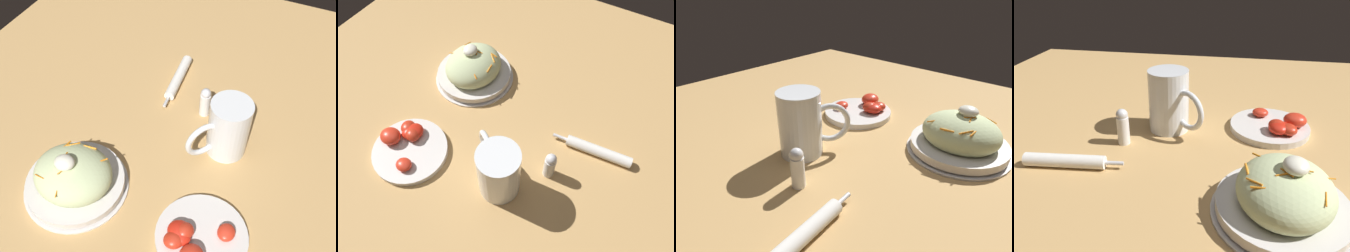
% 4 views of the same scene
% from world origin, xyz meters
% --- Properties ---
extents(ground_plane, '(1.43, 1.43, 0.00)m').
position_xyz_m(ground_plane, '(0.00, 0.00, 0.00)').
color(ground_plane, tan).
extents(salad_plate, '(0.22, 0.22, 0.11)m').
position_xyz_m(salad_plate, '(0.18, 0.20, 0.04)').
color(salad_plate, silver).
rests_on(salad_plate, ground_plane).
extents(beer_mug, '(0.12, 0.14, 0.14)m').
position_xyz_m(beer_mug, '(-0.07, -0.03, 0.07)').
color(beer_mug, white).
rests_on(beer_mug, ground_plane).
extents(napkin_roll, '(0.04, 0.19, 0.03)m').
position_xyz_m(napkin_roll, '(0.12, -0.20, 0.01)').
color(napkin_roll, white).
rests_on(napkin_roll, ground_plane).
extents(tomato_plate, '(0.18, 0.18, 0.05)m').
position_xyz_m(tomato_plate, '(-0.10, 0.21, 0.01)').
color(tomato_plate, silver).
rests_on(tomato_plate, ground_plane).
extents(salt_shaker, '(0.03, 0.03, 0.08)m').
position_xyz_m(salt_shaker, '(0.02, -0.12, 0.04)').
color(salt_shaker, white).
rests_on(salt_shaker, ground_plane).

